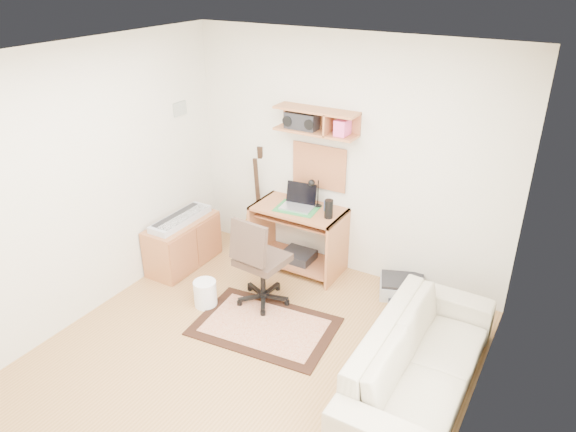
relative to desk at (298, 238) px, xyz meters
The scene contains 22 objects.
floor 1.81m from the desk, 76.67° to the right, with size 3.60×4.00×0.01m, color #A97A46.
ceiling 2.85m from the desk, 76.67° to the right, with size 3.60×4.00×0.01m, color white.
back_wall 1.05m from the desk, 34.42° to the left, with size 3.60×0.01×2.60m, color beige.
left_wall 2.40m from the desk, 128.99° to the right, with size 0.01×4.00×2.60m, color beige.
right_wall 2.95m from the desk, 37.93° to the right, with size 0.01×4.00×2.60m, color beige.
wall_shelf 1.34m from the desk, 54.07° to the left, with size 0.90×0.25×0.26m, color #AF6A3E.
cork_board 0.84m from the desk, 66.91° to the left, with size 0.64×0.03×0.49m, color #A27451.
wall_photo 1.94m from the desk, behind, with size 0.02×0.20×0.15m, color #4C8CBF.
desk is the anchor object (origin of this frame).
laptop 0.51m from the desk, 112.91° to the right, with size 0.34×0.34×0.26m, color silver, non-canonical shape.
speaker 0.62m from the desk, ahead, with size 0.09×0.09×0.20m, color black.
desk_lamp 0.58m from the desk, 41.19° to the left, with size 0.11×0.11×0.32m, color black, non-canonical shape.
pencil_cup 0.53m from the desk, 18.58° to the left, with size 0.08×0.08×0.11m, color #314A93.
boombox 1.31m from the desk, 110.56° to the left, with size 0.35×0.16×0.18m, color black.
rug 1.22m from the desk, 76.79° to the right, with size 1.32×0.88×0.02m, color #D5B78F.
task_chair 0.79m from the desk, 88.28° to the right, with size 0.51×0.51×1.00m, color #3B2C23, non-canonical shape.
cabinet 1.32m from the desk, 152.58° to the right, with size 0.40×0.90×0.55m, color #AF6A3E.
music_keyboard 1.34m from the desk, 152.58° to the right, with size 0.25×0.80×0.07m, color #B2B5BA.
guitar 0.73m from the desk, 168.51° to the left, with size 0.34×0.21×1.27m, color #B58737, non-canonical shape.
waste_basket 1.24m from the desk, 111.87° to the right, with size 0.23×0.23×0.28m, color white.
printer 1.25m from the desk, ahead, with size 0.46×0.36×0.18m, color #A5A8AA.
sofa 2.14m from the desk, 33.27° to the right, with size 2.00×0.58×0.78m, color beige.
Camera 1 is at (2.16, -2.91, 3.23)m, focal length 33.42 mm.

